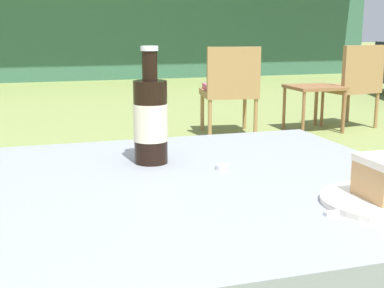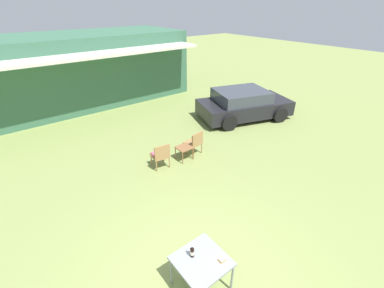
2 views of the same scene
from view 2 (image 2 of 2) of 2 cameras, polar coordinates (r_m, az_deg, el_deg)
The scene contains 11 objects.
ground_plane at distance 5.31m, azimuth 1.99°, elevation -28.97°, with size 60.00×60.00×0.00m, color olive.
cabin_building at distance 14.08m, azimuth -26.40°, elevation 14.37°, with size 11.44×5.38×3.20m.
parked_car at distance 11.43m, azimuth 11.32°, elevation 8.65°, with size 4.25×2.97×1.25m.
wicker_chair_cushioned at distance 7.82m, azimuth -7.00°, elevation -2.30°, with size 0.55×0.54×0.83m.
wicker_chair_plain at distance 8.44m, azimuth 0.59°, elevation 0.50°, with size 0.55×0.54×0.83m.
garden_side_table at distance 8.20m, azimuth -1.71°, elevation -1.03°, with size 0.48×0.44×0.44m.
patio_table at distance 4.78m, azimuth 2.13°, elevation -24.89°, with size 0.84×0.83×0.71m.
cake_on_plate at distance 4.71m, azimuth 6.59°, elevation -24.27°, with size 0.20×0.20×0.08m.
cola_bottle_near at distance 4.70m, azimuth 0.04°, elevation -22.91°, with size 0.07×0.07×0.25m.
fork at distance 4.70m, azimuth 6.23°, elevation -24.94°, with size 0.17×0.02×0.01m.
loose_bottle_cap at distance 4.77m, azimuth 2.14°, elevation -23.54°, with size 0.03×0.03×0.01m.
Camera 2 is at (-1.85, -2.11, 4.51)m, focal length 24.00 mm.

